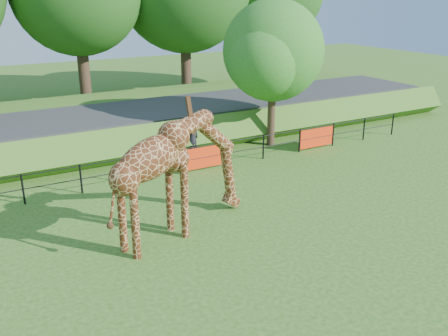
# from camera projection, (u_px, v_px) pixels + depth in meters

# --- Properties ---
(ground) EXTENTS (90.00, 90.00, 0.00)m
(ground) POSITION_uv_depth(u_px,v_px,m) (243.00, 282.00, 12.73)
(ground) COLOR #2B5A16
(ground) RESTS_ON ground
(giraffe) EXTENTS (5.22, 2.45, 3.69)m
(giraffe) POSITION_uv_depth(u_px,v_px,m) (180.00, 175.00, 14.81)
(giraffe) COLOR #4E2410
(giraffe) RESTS_ON ground
(perimeter_fence) EXTENTS (28.07, 0.10, 1.10)m
(perimeter_fence) POSITION_uv_depth(u_px,v_px,m) (133.00, 170.00, 19.09)
(perimeter_fence) COLOR black
(perimeter_fence) RESTS_ON ground
(embankment) EXTENTS (40.00, 9.00, 1.30)m
(embankment) POSITION_uv_depth(u_px,v_px,m) (82.00, 124.00, 25.19)
(embankment) COLOR #2B5A16
(embankment) RESTS_ON ground
(road) EXTENTS (40.00, 5.00, 0.12)m
(road) POSITION_uv_depth(u_px,v_px,m) (89.00, 117.00, 23.73)
(road) COLOR #2C2C2E
(road) RESTS_ON embankment
(visitor) EXTENTS (0.60, 0.41, 1.59)m
(visitor) POSITION_uv_depth(u_px,v_px,m) (193.00, 139.00, 22.17)
(visitor) COLOR black
(visitor) RESTS_ON ground
(tree_east) EXTENTS (5.40, 4.71, 6.76)m
(tree_east) POSITION_uv_depth(u_px,v_px,m) (275.00, 54.00, 22.72)
(tree_east) COLOR #332417
(tree_east) RESTS_ON ground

